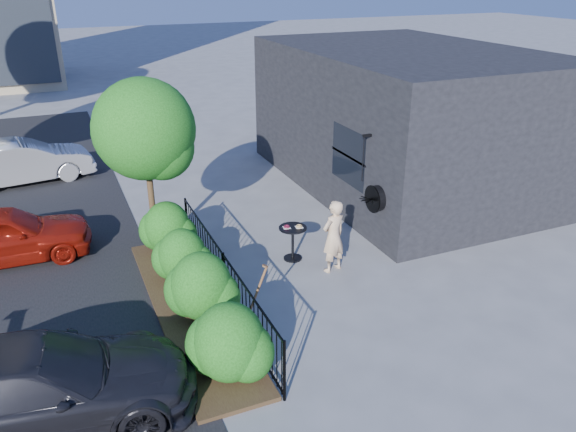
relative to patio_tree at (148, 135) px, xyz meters
name	(u,v)px	position (x,y,z in m)	size (l,w,h in m)	color
ground	(295,286)	(2.24, -2.76, -2.76)	(120.00, 120.00, 0.00)	gray
shop_building	(403,118)	(7.73, 1.74, -0.76)	(6.22, 9.00, 4.00)	black
fence	(224,277)	(0.74, -2.76, -2.20)	(0.05, 6.05, 1.10)	black
planting_bed	(191,308)	(0.04, -2.76, -2.72)	(1.30, 6.00, 0.08)	#382616
shrubs	(192,275)	(0.14, -2.66, -2.06)	(1.10, 5.60, 1.24)	#195313
patio_tree	(148,135)	(0.00, 0.00, 0.00)	(2.20, 2.20, 3.94)	#3F2B19
cafe_table	(293,237)	(2.69, -1.63, -2.22)	(0.63, 0.63, 0.84)	black
woman	(333,236)	(3.28, -2.44, -1.95)	(0.59, 0.39, 1.63)	beige
shovel	(254,301)	(0.98, -3.79, -2.20)	(0.48, 0.17, 1.29)	brown
car_red	(2,235)	(-3.27, 0.84, -2.13)	(1.50, 3.72, 1.27)	#AA1B0E
car_silver	(24,162)	(-2.83, 6.19, -2.11)	(1.39, 3.98, 1.31)	#B4B4B9
car_darkgrey	(34,386)	(-2.69, -4.78, -2.11)	(1.84, 4.53, 1.31)	black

